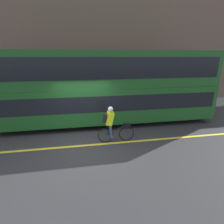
% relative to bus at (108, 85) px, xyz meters
% --- Properties ---
extents(ground_plane, '(80.00, 80.00, 0.00)m').
position_rel_bus_xyz_m(ground_plane, '(-1.35, -2.61, -2.11)').
color(ground_plane, '#2D2D30').
extents(road_center_line, '(50.00, 0.14, 0.01)m').
position_rel_bus_xyz_m(road_center_line, '(-1.35, -2.57, -2.10)').
color(road_center_line, yellow).
rests_on(road_center_line, ground_plane).
extents(sidewalk_curb, '(60.00, 2.24, 0.10)m').
position_rel_bus_xyz_m(sidewalk_curb, '(-1.35, 2.78, -2.05)').
color(sidewalk_curb, gray).
rests_on(sidewalk_curb, ground_plane).
extents(building_facade, '(60.00, 0.30, 7.73)m').
position_rel_bus_xyz_m(building_facade, '(-1.35, 4.05, 1.76)').
color(building_facade, brown).
rests_on(building_facade, ground_plane).
extents(bus, '(11.26, 2.54, 3.81)m').
position_rel_bus_xyz_m(bus, '(0.00, 0.00, 0.00)').
color(bus, black).
rests_on(bus, ground_plane).
extents(cyclist_on_bike, '(1.57, 0.32, 1.59)m').
position_rel_bus_xyz_m(cyclist_on_bike, '(-0.20, -2.43, -1.24)').
color(cyclist_on_bike, black).
rests_on(cyclist_on_bike, ground_plane).
extents(trash_bin, '(0.46, 0.46, 1.04)m').
position_rel_bus_xyz_m(trash_bin, '(-3.61, 2.66, -1.48)').
color(trash_bin, '#515156').
rests_on(trash_bin, sidewalk_curb).
extents(street_sign_post, '(0.36, 0.09, 2.73)m').
position_rel_bus_xyz_m(street_sign_post, '(5.55, 2.66, -0.48)').
color(street_sign_post, '#59595B').
rests_on(street_sign_post, sidewalk_curb).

